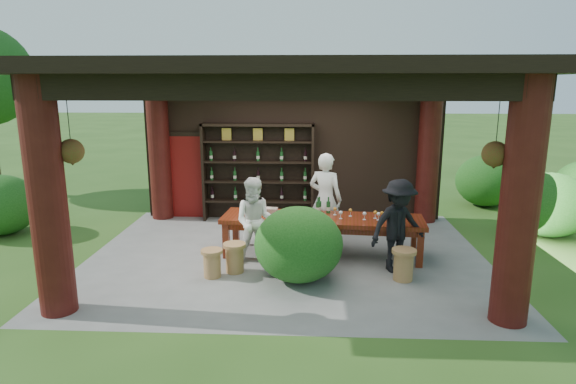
{
  "coord_description": "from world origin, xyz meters",
  "views": [
    {
      "loc": [
        0.42,
        -8.6,
        3.19
      ],
      "look_at": [
        0.0,
        0.4,
        1.15
      ],
      "focal_mm": 30.0,
      "sensor_mm": 36.0,
      "label": 1
    }
  ],
  "objects_px": {
    "host": "(325,199)",
    "guest_man": "(398,226)",
    "wine_shelf": "(258,172)",
    "stool_near_right": "(403,264)",
    "napkin_basket": "(271,212)",
    "guest_woman": "(256,222)",
    "tasting_table": "(322,223)",
    "stool_far_left": "(212,262)",
    "stool_near_left": "(235,257)"
  },
  "relations": [
    {
      "from": "stool_near_left",
      "to": "stool_far_left",
      "type": "distance_m",
      "value": 0.42
    },
    {
      "from": "stool_near_left",
      "to": "stool_far_left",
      "type": "bearing_deg",
      "value": -145.82
    },
    {
      "from": "stool_far_left",
      "to": "stool_near_left",
      "type": "bearing_deg",
      "value": 34.18
    },
    {
      "from": "tasting_table",
      "to": "host",
      "type": "relative_size",
      "value": 2.04
    },
    {
      "from": "wine_shelf",
      "to": "tasting_table",
      "type": "xyz_separation_m",
      "value": [
        1.45,
        -2.37,
        -0.51
      ]
    },
    {
      "from": "wine_shelf",
      "to": "guest_man",
      "type": "relative_size",
      "value": 1.61
    },
    {
      "from": "stool_far_left",
      "to": "guest_woman",
      "type": "relative_size",
      "value": 0.3
    },
    {
      "from": "host",
      "to": "napkin_basket",
      "type": "bearing_deg",
      "value": 51.19
    },
    {
      "from": "stool_near_right",
      "to": "host",
      "type": "bearing_deg",
      "value": 124.99
    },
    {
      "from": "stool_near_right",
      "to": "guest_man",
      "type": "relative_size",
      "value": 0.33
    },
    {
      "from": "wine_shelf",
      "to": "napkin_basket",
      "type": "bearing_deg",
      "value": -78.21
    },
    {
      "from": "wine_shelf",
      "to": "guest_man",
      "type": "bearing_deg",
      "value": -48.52
    },
    {
      "from": "stool_near_left",
      "to": "napkin_basket",
      "type": "xyz_separation_m",
      "value": [
        0.54,
        0.99,
        0.55
      ]
    },
    {
      "from": "stool_near_left",
      "to": "napkin_basket",
      "type": "bearing_deg",
      "value": 61.29
    },
    {
      "from": "stool_near_right",
      "to": "stool_far_left",
      "type": "relative_size",
      "value": 1.1
    },
    {
      "from": "tasting_table",
      "to": "napkin_basket",
      "type": "xyz_separation_m",
      "value": [
        -0.97,
        0.08,
        0.18
      ]
    },
    {
      "from": "guest_woman",
      "to": "guest_man",
      "type": "relative_size",
      "value": 0.98
    },
    {
      "from": "wine_shelf",
      "to": "stool_near_right",
      "type": "relative_size",
      "value": 4.91
    },
    {
      "from": "guest_man",
      "to": "stool_near_left",
      "type": "bearing_deg",
      "value": 160.32
    },
    {
      "from": "stool_far_left",
      "to": "guest_man",
      "type": "bearing_deg",
      "value": 7.74
    },
    {
      "from": "stool_far_left",
      "to": "guest_man",
      "type": "height_order",
      "value": "guest_man"
    },
    {
      "from": "stool_far_left",
      "to": "host",
      "type": "distance_m",
      "value": 2.73
    },
    {
      "from": "tasting_table",
      "to": "stool_near_right",
      "type": "distance_m",
      "value": 1.77
    },
    {
      "from": "stool_far_left",
      "to": "stool_near_right",
      "type": "bearing_deg",
      "value": 0.37
    },
    {
      "from": "host",
      "to": "guest_man",
      "type": "relative_size",
      "value": 1.15
    },
    {
      "from": "wine_shelf",
      "to": "stool_near_left",
      "type": "xyz_separation_m",
      "value": [
        -0.07,
        -3.28,
        -0.88
      ]
    },
    {
      "from": "napkin_basket",
      "to": "stool_near_left",
      "type": "bearing_deg",
      "value": -118.71
    },
    {
      "from": "wine_shelf",
      "to": "stool_near_right",
      "type": "bearing_deg",
      "value": -51.57
    },
    {
      "from": "stool_far_left",
      "to": "host",
      "type": "relative_size",
      "value": 0.26
    },
    {
      "from": "stool_near_left",
      "to": "guest_man",
      "type": "bearing_deg",
      "value": 3.95
    },
    {
      "from": "stool_near_right",
      "to": "guest_woman",
      "type": "xyz_separation_m",
      "value": [
        -2.51,
        0.61,
        0.51
      ]
    },
    {
      "from": "tasting_table",
      "to": "stool_far_left",
      "type": "xyz_separation_m",
      "value": [
        -1.86,
        -1.15,
        -0.38
      ]
    },
    {
      "from": "wine_shelf",
      "to": "stool_near_right",
      "type": "xyz_separation_m",
      "value": [
        2.77,
        -3.5,
        -0.87
      ]
    },
    {
      "from": "wine_shelf",
      "to": "host",
      "type": "bearing_deg",
      "value": -48.31
    },
    {
      "from": "stool_near_left",
      "to": "host",
      "type": "relative_size",
      "value": 0.28
    },
    {
      "from": "tasting_table",
      "to": "stool_far_left",
      "type": "relative_size",
      "value": 7.93
    },
    {
      "from": "guest_man",
      "to": "guest_woman",
      "type": "bearing_deg",
      "value": 151.68
    },
    {
      "from": "host",
      "to": "guest_woman",
      "type": "distance_m",
      "value": 1.73
    },
    {
      "from": "stool_near_left",
      "to": "host",
      "type": "distance_m",
      "value": 2.33
    },
    {
      "from": "guest_man",
      "to": "host",
      "type": "bearing_deg",
      "value": 107.6
    },
    {
      "from": "stool_near_left",
      "to": "host",
      "type": "bearing_deg",
      "value": 44.58
    },
    {
      "from": "tasting_table",
      "to": "stool_near_right",
      "type": "height_order",
      "value": "tasting_table"
    },
    {
      "from": "tasting_table",
      "to": "stool_near_right",
      "type": "bearing_deg",
      "value": -40.45
    },
    {
      "from": "wine_shelf",
      "to": "tasting_table",
      "type": "distance_m",
      "value": 2.82
    },
    {
      "from": "host",
      "to": "stool_near_right",
      "type": "bearing_deg",
      "value": 147.38
    },
    {
      "from": "host",
      "to": "guest_man",
      "type": "bearing_deg",
      "value": 153.61
    },
    {
      "from": "stool_far_left",
      "to": "guest_man",
      "type": "distance_m",
      "value": 3.22
    },
    {
      "from": "tasting_table",
      "to": "napkin_basket",
      "type": "distance_m",
      "value": 0.99
    },
    {
      "from": "stool_near_left",
      "to": "stool_far_left",
      "type": "height_order",
      "value": "stool_near_left"
    },
    {
      "from": "stool_far_left",
      "to": "guest_man",
      "type": "relative_size",
      "value": 0.3
    }
  ]
}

